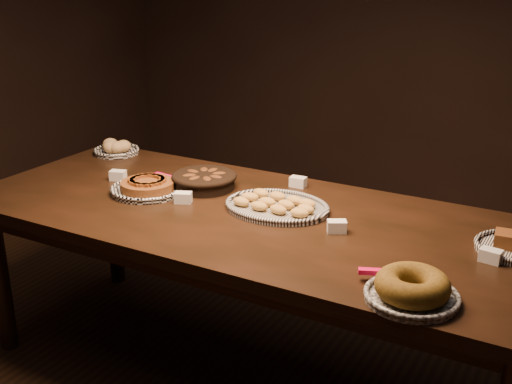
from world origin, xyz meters
The scene contains 8 objects.
ground centered at (0.00, 0.00, 0.00)m, with size 5.00×5.00×0.00m, color black.
buffet_table centered at (0.00, 0.00, 0.68)m, with size 2.40×1.00×0.75m.
apple_tart_plate centered at (-0.50, -0.01, 0.77)m, with size 0.36×0.32×0.06m.
madeleine_platter centered at (0.08, 0.08, 0.77)m, with size 0.43×0.35×0.05m.
bundt_cake_plate centered at (0.76, -0.38, 0.79)m, with size 0.33×0.31×0.09m.
croissant_basket centered at (-0.32, 0.15, 0.79)m, with size 0.34×0.34×0.07m.
bread_roll_plate centered at (-1.02, 0.37, 0.78)m, with size 0.24×0.24×0.07m.
tent_cards centered at (0.06, 0.07, 0.77)m, with size 1.72×0.47×0.04m.
Camera 1 is at (1.19, -2.06, 1.69)m, focal length 45.00 mm.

